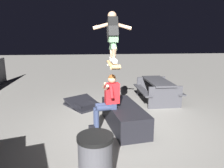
# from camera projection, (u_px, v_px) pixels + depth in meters

# --- Properties ---
(ground_plane) EXTENTS (40.00, 40.00, 0.00)m
(ground_plane) POSITION_uv_depth(u_px,v_px,m) (122.00, 127.00, 5.46)
(ground_plane) COLOR gray
(ledge_box_main) EXTENTS (1.97, 1.04, 0.54)m
(ledge_box_main) POSITION_uv_depth(u_px,v_px,m) (124.00, 116.00, 5.44)
(ledge_box_main) COLOR black
(ledge_box_main) RESTS_ON ground
(person_sitting_on_ledge) EXTENTS (0.60, 0.78, 1.38)m
(person_sitting_on_ledge) POSITION_uv_depth(u_px,v_px,m) (108.00, 99.00, 5.20)
(person_sitting_on_ledge) COLOR #2D3856
(person_sitting_on_ledge) RESTS_ON ground
(skateboard) EXTENTS (1.03, 0.24, 0.13)m
(skateboard) POSITION_uv_depth(u_px,v_px,m) (113.00, 65.00, 4.92)
(skateboard) COLOR #AD8451
(skater_airborne) EXTENTS (0.62, 0.89, 1.12)m
(skater_airborne) POSITION_uv_depth(u_px,v_px,m) (113.00, 34.00, 4.82)
(skater_airborne) COLOR white
(kicker_ramp) EXTENTS (1.47, 1.42, 0.31)m
(kicker_ramp) POSITION_uv_depth(u_px,v_px,m) (84.00, 105.00, 7.02)
(kicker_ramp) COLOR black
(kicker_ramp) RESTS_ON ground
(picnic_table_back) EXTENTS (1.72, 1.37, 0.75)m
(picnic_table_back) POSITION_uv_depth(u_px,v_px,m) (158.00, 87.00, 7.45)
(picnic_table_back) COLOR #38383D
(picnic_table_back) RESTS_ON ground
(trash_bin) EXTENTS (0.56, 0.56, 0.84)m
(trash_bin) POSITION_uv_depth(u_px,v_px,m) (96.00, 161.00, 3.27)
(trash_bin) COLOR #47474C
(trash_bin) RESTS_ON ground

